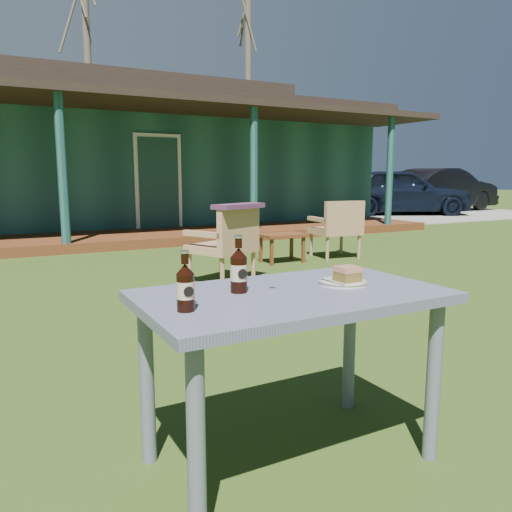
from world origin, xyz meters
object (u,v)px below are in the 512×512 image
cola_bottle_far (185,287)px  side_table (282,238)px  cafe_table (292,316)px  cola_bottle_near (239,270)px  cake_slice (347,274)px  armchair_left (227,241)px  car_near (399,191)px  car_far (441,190)px  plate (343,282)px  armchair_right (338,226)px

cola_bottle_far → side_table: cola_bottle_far is taller
cafe_table → cola_bottle_near: 0.28m
cake_slice → armchair_left: armchair_left is taller
car_near → car_far: 2.46m
cola_bottle_near → side_table: 4.88m
car_near → cola_bottle_far: size_ratio=20.40×
plate → cake_slice: cake_slice is taller
cola_bottle_far → plate: bearing=6.9°
car_near → armchair_right: 8.91m
cafe_table → cola_bottle_near: bearing=155.9°
cake_slice → armchair_right: (3.12, 4.10, -0.30)m
cafe_table → armchair_right: size_ratio=1.44×
cola_bottle_far → armchair_right: (3.87, 4.18, -0.34)m
cola_bottle_near → armchair_left: size_ratio=0.27×
car_near → plate: bearing=161.7°
plate → cola_bottle_near: (-0.46, 0.07, 0.08)m
cola_bottle_far → armchair_left: (1.73, 3.36, -0.33)m
cake_slice → armchair_right: bearing=52.7°
cola_bottle_far → armchair_left: size_ratio=0.25×
car_far → side_table: 11.88m
cake_slice → cola_bottle_far: 0.75m
car_far → cafe_table: 16.32m
car_near → cafe_table: 14.18m
plate → side_table: bearing=61.8°
cake_slice → armchair_left: (0.98, 3.29, -0.30)m
cake_slice → car_far: bearing=40.1°
armchair_left → plate: bearing=-106.8°
cola_bottle_near → armchair_right: (3.59, 4.02, -0.34)m
armchair_right → armchair_left: bearing=-159.1°
car_far → cola_bottle_far: (-13.06, -10.45, 0.08)m
plate → armchair_left: bearing=73.2°
car_far → car_near: bearing=97.4°
plate → side_table: (2.22, 4.13, -0.39)m
armchair_right → car_near: bearing=40.4°
car_near → armchair_left: 11.10m
cola_bottle_far → armchair_left: 3.79m
cake_slice → cola_bottle_far: cola_bottle_far is taller
cake_slice → car_near: bearing=44.9°
plate → cafe_table: bearing=-177.0°
side_table → plate: bearing=-118.2°
cola_bottle_far → armchair_left: cola_bottle_far is taller
car_near → cola_bottle_far: car_near is taller
cola_bottle_near → plate: bearing=-9.0°
cola_bottle_near → car_far: bearing=38.8°
car_near → cola_bottle_far: bearing=159.9°
car_far → plate: size_ratio=21.42×
armchair_left → cola_bottle_near: bearing=-114.3°
car_near → cola_bottle_near: size_ratio=18.74×
cafe_table → cake_slice: size_ratio=13.04×
car_far → cake_slice: size_ratio=47.50×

